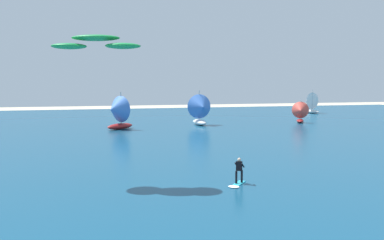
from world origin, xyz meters
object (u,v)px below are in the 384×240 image
(kite, at_px, (96,43))
(sailboat_mid_right, at_px, (201,109))
(kitesurfer, at_px, (238,175))
(sailboat_far_left, at_px, (309,103))
(sailboat_center_horizon, at_px, (117,112))
(sailboat_anchored_offshore, at_px, (300,112))

(kite, distance_m, sailboat_mid_right, 35.59)
(kite, bearing_deg, sailboat_mid_right, 62.94)
(kitesurfer, distance_m, sailboat_far_left, 63.98)
(sailboat_mid_right, bearing_deg, sailboat_center_horizon, -169.86)
(kitesurfer, height_order, sailboat_far_left, sailboat_far_left)
(kite, relative_size, sailboat_center_horizon, 1.15)
(kitesurfer, height_order, sailboat_center_horizon, sailboat_center_horizon)
(sailboat_far_left, distance_m, sailboat_anchored_offshore, 22.48)
(sailboat_anchored_offshore, relative_size, sailboat_mid_right, 0.72)
(sailboat_mid_right, bearing_deg, kite, -117.06)
(kite, height_order, sailboat_mid_right, kite)
(sailboat_mid_right, relative_size, sailboat_center_horizon, 1.01)
(sailboat_center_horizon, bearing_deg, sailboat_anchored_offshore, 3.53)
(kite, relative_size, sailboat_far_left, 1.21)
(sailboat_mid_right, bearing_deg, sailboat_anchored_offshore, -1.63)
(sailboat_anchored_offshore, height_order, sailboat_mid_right, sailboat_mid_right)
(sailboat_far_left, bearing_deg, sailboat_center_horizon, -154.52)
(sailboat_anchored_offshore, bearing_deg, kitesurfer, -125.49)
(sailboat_center_horizon, bearing_deg, kitesurfer, -80.35)
(sailboat_far_left, bearing_deg, sailboat_mid_right, -148.80)
(kitesurfer, height_order, sailboat_mid_right, sailboat_mid_right)
(sailboat_anchored_offshore, xyz_separation_m, sailboat_center_horizon, (-29.52, -1.82, 0.64))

